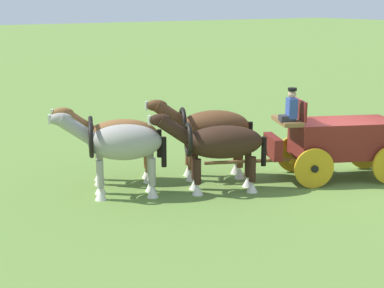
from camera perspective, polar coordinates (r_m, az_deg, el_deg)
The scene contains 6 objects.
ground_plane at distance 18.05m, azimuth 13.79°, elevation -3.09°, with size 220.00×220.00×0.00m, color olive.
show_wagon at distance 17.71m, azimuth 13.56°, elevation 0.40°, with size 5.54×3.19×2.70m.
draft_horse_rear_near at distance 16.02m, azimuth 2.47°, elevation -0.00°, with size 3.00×1.79×2.16m.
draft_horse_rear_off at distance 17.23m, azimuth 1.65°, elevation 1.43°, with size 2.94×1.78×2.31m.
draft_horse_lead_near at distance 15.70m, azimuth -6.83°, elevation -0.06°, with size 2.84×1.73×2.26m.
draft_horse_lead_off at distance 16.98m, azimuth -7.06°, elevation 0.70°, with size 2.85×1.71×2.17m.
Camera 1 is at (12.90, 11.58, 5.04)m, focal length 56.65 mm.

